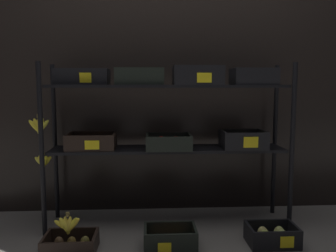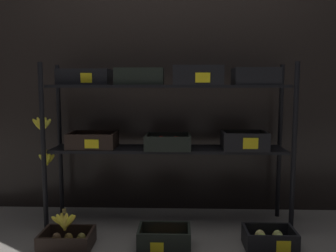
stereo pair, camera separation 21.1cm
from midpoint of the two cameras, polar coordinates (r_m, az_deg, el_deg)
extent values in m
plane|color=#605B56|center=(2.62, -2.40, -15.71)|extent=(10.00, 10.00, 0.00)
cube|color=black|center=(2.79, -2.61, 8.54)|extent=(4.07, 0.12, 2.18)
cylinder|color=black|center=(2.43, -22.50, -3.78)|extent=(0.03, 0.03, 1.15)
cylinder|color=black|center=(2.46, 17.50, -3.51)|extent=(0.03, 0.03, 1.15)
cylinder|color=black|center=(2.74, -20.27, -2.60)|extent=(0.03, 0.03, 1.15)
cylinder|color=black|center=(2.76, 15.13, -2.36)|extent=(0.03, 0.03, 1.15)
cube|color=black|center=(2.46, -2.46, -3.85)|extent=(1.64, 0.29, 0.02)
cube|color=black|center=(2.42, -2.51, 6.56)|extent=(1.64, 0.29, 0.02)
cube|color=black|center=(2.50, -14.84, -3.53)|extent=(0.33, 0.25, 0.01)
cube|color=black|center=(2.38, -15.44, -2.71)|extent=(0.33, 0.02, 0.10)
cube|color=black|center=(2.60, -14.37, -1.91)|extent=(0.33, 0.02, 0.10)
cube|color=black|center=(2.53, -18.39, -2.28)|extent=(0.02, 0.21, 0.10)
cube|color=black|center=(2.46, -11.27, -2.29)|extent=(0.02, 0.21, 0.10)
sphere|color=orange|center=(2.47, -16.30, -2.69)|extent=(0.07, 0.07, 0.07)
sphere|color=orange|center=(2.45, -13.69, -2.68)|extent=(0.07, 0.07, 0.07)
sphere|color=orange|center=(2.53, -16.00, -2.45)|extent=(0.07, 0.07, 0.07)
sphere|color=orange|center=(2.52, -13.37, -2.43)|extent=(0.07, 0.07, 0.07)
cube|color=yellow|center=(2.37, -14.96, -3.07)|extent=(0.10, 0.00, 0.06)
cube|color=black|center=(2.42, -2.40, -3.66)|extent=(0.31, 0.25, 0.01)
cube|color=black|center=(2.29, -2.36, -2.92)|extent=(0.31, 0.02, 0.09)
cube|color=black|center=(2.52, -2.44, -2.06)|extent=(0.31, 0.02, 0.09)
cube|color=black|center=(2.41, -5.95, -2.49)|extent=(0.02, 0.22, 0.09)
cube|color=black|center=(2.41, 1.14, -2.44)|extent=(0.02, 0.22, 0.09)
sphere|color=red|center=(2.37, -3.71, -2.83)|extent=(0.07, 0.07, 0.07)
sphere|color=red|center=(2.37, -0.99, -2.81)|extent=(0.07, 0.07, 0.07)
sphere|color=red|center=(2.45, -3.65, -2.54)|extent=(0.07, 0.07, 0.07)
sphere|color=red|center=(2.45, -1.18, -2.53)|extent=(0.07, 0.07, 0.07)
cube|color=black|center=(2.49, 9.88, -3.47)|extent=(0.31, 0.23, 0.01)
cube|color=black|center=(2.37, 10.50, -2.45)|extent=(0.31, 0.02, 0.11)
cube|color=black|center=(2.58, 9.37, -1.71)|extent=(0.31, 0.02, 0.11)
cube|color=black|center=(2.45, 6.59, -2.11)|extent=(0.02, 0.20, 0.11)
cube|color=black|center=(2.51, 13.15, -2.01)|extent=(0.02, 0.20, 0.11)
ellipsoid|color=yellow|center=(2.43, 8.53, -2.60)|extent=(0.06, 0.06, 0.08)
ellipsoid|color=yellow|center=(2.44, 10.12, -2.57)|extent=(0.06, 0.06, 0.08)
ellipsoid|color=yellow|center=(2.46, 11.82, -2.54)|extent=(0.06, 0.06, 0.08)
ellipsoid|color=yellow|center=(2.50, 8.13, -2.34)|extent=(0.06, 0.06, 0.08)
ellipsoid|color=yellow|center=(2.51, 9.64, -2.31)|extent=(0.06, 0.06, 0.08)
ellipsoid|color=yellow|center=(2.53, 11.36, -2.30)|extent=(0.06, 0.06, 0.08)
cube|color=yellow|center=(2.37, 11.06, -2.67)|extent=(0.10, 0.01, 0.07)
cube|color=black|center=(2.53, -16.22, 6.67)|extent=(0.36, 0.22, 0.01)
cube|color=black|center=(2.44, -16.81, 7.98)|extent=(0.36, 0.02, 0.10)
cube|color=black|center=(2.64, -15.75, 7.87)|extent=(0.36, 0.02, 0.10)
cube|color=black|center=(2.58, -20.04, 7.76)|extent=(0.02, 0.19, 0.10)
cube|color=black|center=(2.50, -12.35, 8.05)|extent=(0.02, 0.19, 0.10)
sphere|color=gold|center=(2.53, -18.37, 7.55)|extent=(0.07, 0.07, 0.07)
sphere|color=gold|center=(2.51, -16.46, 7.63)|extent=(0.07, 0.07, 0.07)
sphere|color=#E2C84B|center=(2.49, -14.39, 7.70)|extent=(0.07, 0.07, 0.07)
sphere|color=#D9C647|center=(2.59, -17.98, 7.53)|extent=(0.07, 0.07, 0.07)
sphere|color=gold|center=(2.56, -15.99, 7.61)|extent=(0.07, 0.07, 0.07)
sphere|color=#D0B656|center=(2.54, -14.14, 7.68)|extent=(0.07, 0.07, 0.07)
cube|color=yellow|center=(2.42, -15.95, 7.53)|extent=(0.08, 0.02, 0.08)
cube|color=black|center=(2.43, -7.20, 6.89)|extent=(0.33, 0.21, 0.01)
cube|color=black|center=(2.33, -7.39, 8.32)|extent=(0.33, 0.02, 0.10)
cube|color=black|center=(2.53, -7.07, 8.18)|extent=(0.33, 0.02, 0.10)
cube|color=black|center=(2.45, -10.97, 8.17)|extent=(0.02, 0.18, 0.10)
cube|color=black|center=(2.42, -3.44, 8.29)|extent=(0.02, 0.18, 0.10)
ellipsoid|color=#B8B454|center=(2.40, -9.02, 8.11)|extent=(0.07, 0.07, 0.09)
ellipsoid|color=tan|center=(2.41, -7.18, 8.13)|extent=(0.07, 0.07, 0.09)
ellipsoid|color=tan|center=(2.40, -5.37, 8.16)|extent=(0.07, 0.07, 0.09)
ellipsoid|color=#AFB85B|center=(2.47, -9.10, 8.06)|extent=(0.07, 0.07, 0.09)
ellipsoid|color=#B1B656|center=(2.45, -7.08, 8.10)|extent=(0.07, 0.07, 0.09)
ellipsoid|color=#ACBC51|center=(2.45, -5.27, 8.13)|extent=(0.07, 0.07, 0.09)
cube|color=black|center=(2.40, 2.38, 6.94)|extent=(0.34, 0.23, 0.01)
cube|color=black|center=(2.30, 2.66, 8.58)|extent=(0.34, 0.02, 0.12)
cube|color=black|center=(2.51, 2.15, 8.40)|extent=(0.34, 0.02, 0.12)
cube|color=black|center=(2.39, -1.47, 8.50)|extent=(0.02, 0.20, 0.12)
cube|color=black|center=(2.43, 6.20, 8.44)|extent=(0.02, 0.20, 0.12)
sphere|color=#60275A|center=(2.36, -0.02, 7.69)|extent=(0.05, 0.05, 0.05)
sphere|color=#5B2248|center=(2.36, 1.28, 7.68)|extent=(0.05, 0.05, 0.05)
sphere|color=#692352|center=(2.37, 2.50, 7.68)|extent=(0.05, 0.05, 0.05)
sphere|color=#692F52|center=(2.37, 3.78, 7.67)|extent=(0.05, 0.05, 0.05)
sphere|color=#5C294B|center=(2.38, 4.87, 7.65)|extent=(0.05, 0.05, 0.05)
sphere|color=#642A4A|center=(2.44, -0.05, 7.65)|extent=(0.05, 0.05, 0.05)
sphere|color=#6A2050|center=(2.43, 1.13, 7.65)|extent=(0.05, 0.05, 0.05)
sphere|color=#6C2447|center=(2.44, 2.22, 7.64)|extent=(0.05, 0.05, 0.05)
sphere|color=#682B4C|center=(2.44, 3.53, 7.63)|extent=(0.05, 0.05, 0.05)
sphere|color=#632A4B|center=(2.46, 4.77, 7.62)|extent=(0.05, 0.05, 0.05)
cube|color=yellow|center=(2.29, 3.38, 7.97)|extent=(0.10, 0.01, 0.06)
cube|color=black|center=(2.48, 11.53, 6.80)|extent=(0.30, 0.22, 0.01)
cube|color=black|center=(2.38, 12.19, 8.18)|extent=(0.30, 0.02, 0.10)
cube|color=black|center=(2.58, 10.98, 8.07)|extent=(0.30, 0.02, 0.10)
cube|color=black|center=(2.45, 8.32, 8.21)|extent=(0.02, 0.19, 0.10)
cube|color=black|center=(2.52, 14.72, 8.02)|extent=(0.02, 0.19, 0.10)
sphere|color=#8FC545|center=(2.44, 10.73, 7.82)|extent=(0.07, 0.07, 0.07)
sphere|color=#90B03E|center=(2.47, 12.71, 7.75)|extent=(0.07, 0.07, 0.07)
sphere|color=#92B13F|center=(2.50, 10.36, 7.79)|extent=(0.07, 0.07, 0.07)
sphere|color=#80C03D|center=(2.53, 12.51, 7.73)|extent=(0.07, 0.07, 0.07)
cylinder|color=brown|center=(2.60, -22.18, -4.21)|extent=(0.02, 0.02, 0.02)
ellipsoid|color=yellow|center=(2.62, -22.60, -5.47)|extent=(0.09, 0.03, 0.09)
ellipsoid|color=gold|center=(2.61, -22.37, -5.48)|extent=(0.06, 0.03, 0.10)
ellipsoid|color=yellow|center=(2.61, -22.10, -5.46)|extent=(0.03, 0.03, 0.09)
ellipsoid|color=yellow|center=(2.60, -21.93, -5.51)|extent=(0.07, 0.03, 0.10)
ellipsoid|color=yellow|center=(2.61, -21.62, -5.46)|extent=(0.09, 0.03, 0.09)
cylinder|color=brown|center=(2.51, -22.86, 1.51)|extent=(0.02, 0.02, 0.02)
ellipsoid|color=yellow|center=(2.52, -23.39, -0.06)|extent=(0.10, 0.03, 0.11)
ellipsoid|color=yellow|center=(2.52, -23.07, -0.05)|extent=(0.07, 0.03, 0.12)
ellipsoid|color=yellow|center=(2.52, -22.80, -0.05)|extent=(0.03, 0.03, 0.11)
ellipsoid|color=yellow|center=(2.51, -22.56, -0.05)|extent=(0.06, 0.03, 0.12)
ellipsoid|color=yellow|center=(2.50, -22.25, -0.06)|extent=(0.10, 0.03, 0.11)
cube|color=black|center=(2.31, -18.44, -18.99)|extent=(0.31, 0.23, 0.01)
cube|color=black|center=(2.20, -19.25, -18.87)|extent=(0.31, 0.02, 0.09)
cube|color=black|center=(2.38, -17.80, -16.77)|extent=(0.31, 0.02, 0.09)
cube|color=black|center=(2.33, -22.17, -17.47)|extent=(0.02, 0.19, 0.09)
cube|color=black|center=(2.26, -14.67, -18.02)|extent=(0.02, 0.19, 0.09)
ellipsoid|color=brown|center=(2.28, -20.62, -18.32)|extent=(0.05, 0.05, 0.07)
ellipsoid|color=brown|center=(2.26, -18.71, -18.47)|extent=(0.05, 0.05, 0.07)
ellipsoid|color=brown|center=(2.25, -16.72, -18.60)|extent=(0.05, 0.05, 0.07)
ellipsoid|color=brown|center=(2.35, -20.17, -17.61)|extent=(0.05, 0.05, 0.07)
ellipsoid|color=brown|center=(2.32, -18.29, -17.77)|extent=(0.05, 0.05, 0.07)
ellipsoid|color=brown|center=(2.31, -16.24, -17.86)|extent=(0.05, 0.05, 0.07)
cube|color=black|center=(2.24, -2.51, -19.50)|extent=(0.32, 0.21, 0.01)
cube|color=black|center=(2.13, -2.49, -18.98)|extent=(0.32, 0.02, 0.12)
cube|color=black|center=(2.30, -2.55, -16.94)|extent=(0.32, 0.02, 0.12)
cube|color=black|center=(2.22, -6.65, -17.91)|extent=(0.02, 0.17, 0.12)
cube|color=black|center=(2.22, 1.60, -17.84)|extent=(0.02, 0.17, 0.12)
sphere|color=orange|center=(2.20, -4.50, -18.97)|extent=(0.06, 0.06, 0.06)
sphere|color=orange|center=(2.20, -2.40, -18.94)|extent=(0.06, 0.06, 0.06)
sphere|color=orange|center=(2.20, -0.44, -18.96)|extent=(0.06, 0.06, 0.06)
sphere|color=orange|center=(2.25, -4.53, -18.40)|extent=(0.06, 0.06, 0.06)
sphere|color=orange|center=(2.25, -2.54, -18.32)|extent=(0.06, 0.06, 0.06)
sphere|color=orange|center=(2.25, -0.45, -18.36)|extent=(0.06, 0.06, 0.06)
cube|color=yellow|center=(2.12, -3.59, -19.47)|extent=(0.08, 0.01, 0.06)
cube|color=black|center=(2.36, 14.19, -18.25)|extent=(0.31, 0.21, 0.01)
cube|color=black|center=(2.26, 15.00, -17.83)|extent=(0.31, 0.02, 0.11)
cube|color=black|center=(2.42, 13.53, -16.02)|extent=(0.31, 0.02, 0.11)
cube|color=black|center=(2.30, 10.60, -17.20)|extent=(0.02, 0.18, 0.11)
cube|color=black|center=(2.39, 17.73, -16.53)|extent=(0.02, 0.18, 0.11)
ellipsoid|color=#B1C04E|center=(2.31, 13.13, -17.45)|extent=(0.07, 0.07, 0.09)
ellipsoid|color=#ACC162|center=(2.33, 15.77, -17.25)|extent=(0.07, 0.07, 0.09)
ellipsoid|color=tan|center=(2.35, 12.77, -16.96)|extent=(0.07, 0.07, 0.09)
ellipsoid|color=tan|center=(2.38, 15.38, -16.75)|extent=(0.07, 0.07, 0.09)
cube|color=yellow|center=(2.27, 16.45, -17.97)|extent=(0.08, 0.00, 0.07)
cylinder|color=brown|center=(2.23, -18.94, -13.64)|extent=(0.02, 0.02, 0.02)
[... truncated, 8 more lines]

